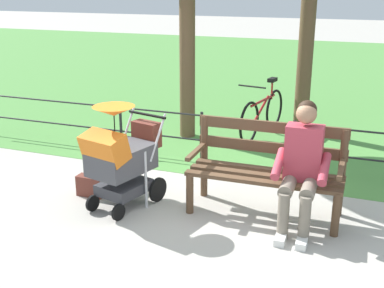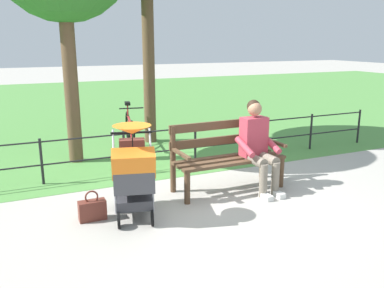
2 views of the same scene
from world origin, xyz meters
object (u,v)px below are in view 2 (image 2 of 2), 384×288
Objects in this scene: park_bench at (226,153)px; bicycle at (130,131)px; handbag at (92,210)px; stroller at (133,170)px; person_on_bench at (258,143)px.

park_bench is 2.78m from bicycle.
handbag is 0.23× the size of bicycle.
stroller is at bearing 165.51° from handbag.
person_on_bench is at bearing -177.57° from handbag.
stroller is (1.49, 0.45, 0.07)m from park_bench.
bicycle is at bearing -104.67° from stroller.
person_on_bench is 1.11× the size of stroller.
stroller is at bearing 16.79° from park_bench.
person_on_bench reaches higher than stroller.
person_on_bench is at bearing 109.76° from bicycle.
park_bench is 0.98× the size of bicycle.
bicycle reaches higher than handbag.
bicycle is (1.05, -2.92, -0.31)m from person_on_bench.
stroller is at bearing 6.86° from person_on_bench.
person_on_bench reaches higher than handbag.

